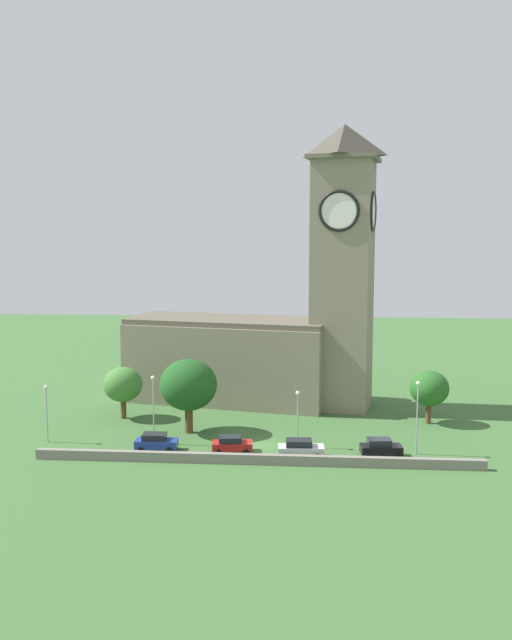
% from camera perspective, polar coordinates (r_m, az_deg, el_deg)
% --- Properties ---
extents(ground_plane, '(200.00, 200.00, 0.00)m').
position_cam_1_polar(ground_plane, '(88.33, 1.07, -7.48)').
color(ground_plane, '#3D6633').
extents(church, '(33.93, 16.33, 35.87)m').
position_cam_1_polar(church, '(90.30, 1.13, -0.55)').
color(church, gray).
rests_on(church, ground).
extents(quay_barrier, '(44.09, 0.70, 0.99)m').
position_cam_1_polar(quay_barrier, '(68.17, 0.01, -11.51)').
color(quay_barrier, gray).
rests_on(quay_barrier, ground).
extents(car_blue, '(4.41, 2.35, 1.80)m').
position_cam_1_polar(car_blue, '(72.86, -8.33, -10.01)').
color(car_blue, '#233D9E').
rests_on(car_blue, ground).
extents(car_red, '(4.31, 2.65, 1.68)m').
position_cam_1_polar(car_red, '(71.65, -2.03, -10.29)').
color(car_red, red).
rests_on(car_red, ground).
extents(car_white, '(4.72, 2.47, 1.82)m').
position_cam_1_polar(car_white, '(70.17, 3.73, -10.61)').
color(car_white, silver).
rests_on(car_white, ground).
extents(car_black, '(4.28, 2.54, 1.87)m').
position_cam_1_polar(car_black, '(71.27, 10.33, -10.42)').
color(car_black, black).
rests_on(car_black, ground).
extents(streetlamp_west_end, '(0.44, 0.44, 6.26)m').
position_cam_1_polar(streetlamp_west_end, '(77.40, -17.05, -6.67)').
color(streetlamp_west_end, '#9EA0A5').
rests_on(streetlamp_west_end, ground).
extents(streetlamp_west_mid, '(0.44, 0.44, 7.41)m').
position_cam_1_polar(streetlamp_west_mid, '(74.13, -8.55, -6.51)').
color(streetlamp_west_mid, '#9EA0A5').
rests_on(streetlamp_west_mid, ground).
extents(streetlamp_central, '(0.44, 0.44, 6.07)m').
position_cam_1_polar(streetlamp_central, '(72.38, 3.48, -7.41)').
color(streetlamp_central, '#9EA0A5').
rests_on(streetlamp_central, ground).
extents(streetlamp_east_mid, '(0.44, 0.44, 7.61)m').
position_cam_1_polar(streetlamp_east_mid, '(71.69, 13.30, -7.00)').
color(streetlamp_east_mid, '#9EA0A5').
rests_on(streetlamp_east_mid, ground).
extents(tree_by_tower, '(4.72, 4.72, 6.34)m').
position_cam_1_polar(tree_by_tower, '(84.94, -11.02, -5.30)').
color(tree_by_tower, brown).
rests_on(tree_by_tower, ground).
extents(tree_riverside_west, '(4.61, 4.61, 6.34)m').
position_cam_1_polar(tree_riverside_west, '(83.70, 14.23, -5.55)').
color(tree_riverside_west, brown).
rests_on(tree_riverside_west, ground).
extents(tree_riverside_east, '(6.45, 6.45, 8.42)m').
position_cam_1_polar(tree_riverside_east, '(77.58, -5.65, -5.42)').
color(tree_riverside_east, brown).
rests_on(tree_riverside_east, ground).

